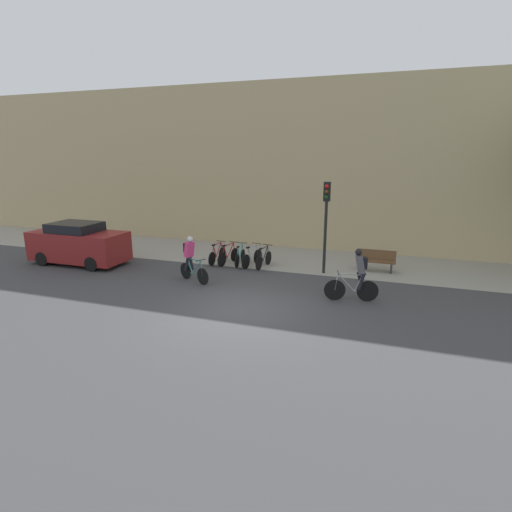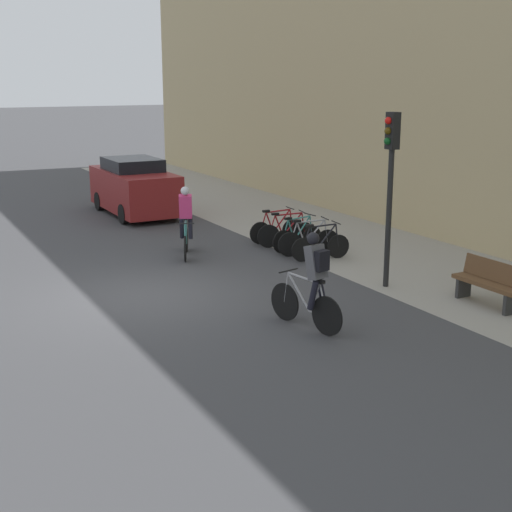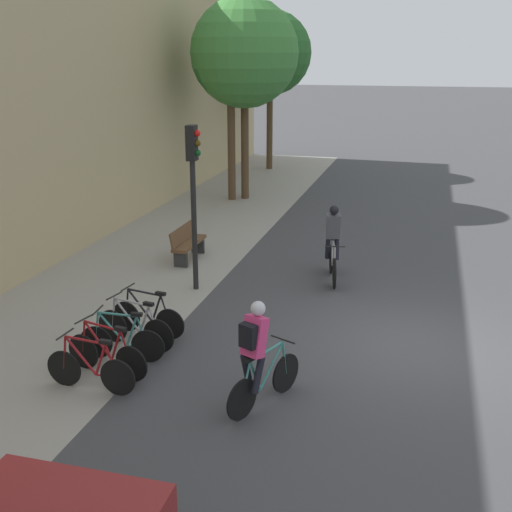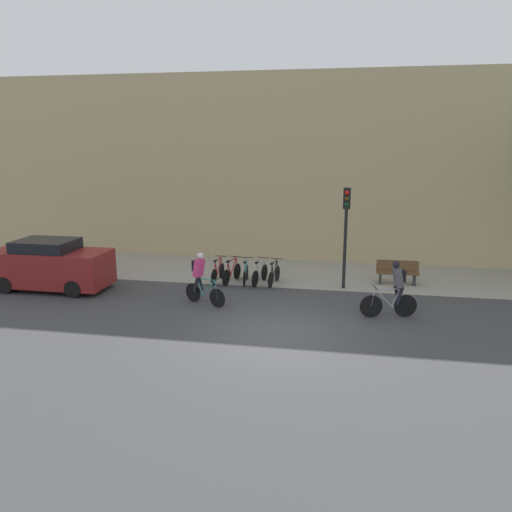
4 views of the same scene
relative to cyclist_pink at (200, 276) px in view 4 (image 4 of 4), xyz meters
name	(u,v)px [view 4 (image 4 of 4)]	position (x,y,z in m)	size (l,w,h in m)	color
ground	(276,333)	(2.88, -2.19, -0.95)	(200.00, 200.00, 0.00)	#3D3D3F
kerb_strip	(299,273)	(2.88, 4.56, -0.94)	(44.00, 4.50, 0.01)	gray
building_facade	(307,168)	(2.88, 7.11, 3.21)	(44.00, 0.60, 8.31)	tan
cyclist_pink	(200,276)	(0.00, 0.00, 0.00)	(1.56, 0.78, 1.76)	black
cyclist_grey	(395,288)	(6.26, -0.20, 0.00)	(1.76, 0.58, 1.80)	black
parked_bike_0	(218,272)	(-0.13, 2.72, -0.56)	(0.46, 1.60, 0.94)	black
parked_bike_1	(232,273)	(0.42, 2.72, -0.56)	(0.50, 1.61, 0.95)	black
parked_bike_2	(246,273)	(0.98, 2.72, -0.57)	(0.46, 1.56, 0.94)	black
parked_bike_3	(260,274)	(1.53, 2.72, -0.56)	(0.48, 1.63, 0.95)	black
parked_bike_4	(274,275)	(2.08, 2.72, -0.57)	(0.46, 1.57, 0.94)	black
traffic_light_pole	(346,220)	(4.69, 2.70, 1.63)	(0.26, 0.30, 3.73)	black
bench	(397,272)	(6.71, 3.67, -0.48)	(1.58, 0.44, 0.89)	brown
parked_car	(50,265)	(-5.92, 0.65, -0.05)	(4.30, 1.84, 1.85)	maroon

